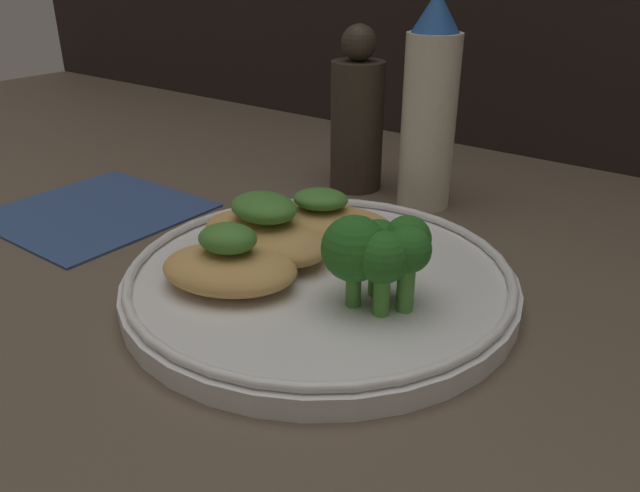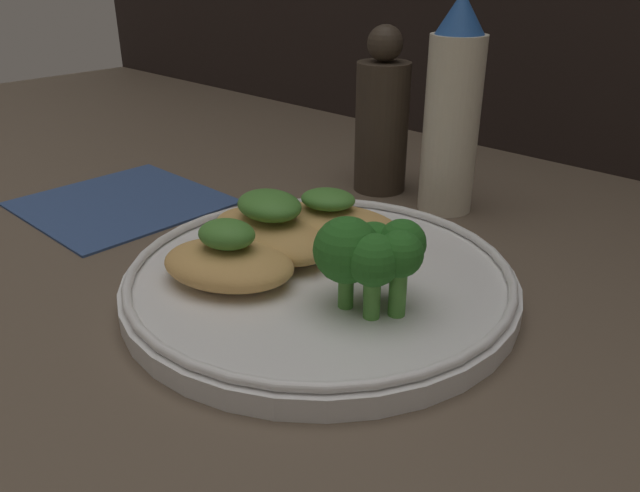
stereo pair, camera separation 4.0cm
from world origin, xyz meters
TOP-DOWN VIEW (x-y plane):
  - ground_plane at (0.00, 0.00)cm, footprint 180.00×180.00cm
  - plate at (0.00, 0.00)cm, footprint 25.91×25.91cm
  - grilled_meat_front at (-3.53, -4.75)cm, footprint 10.49×9.25cm
  - grilled_meat_middle at (-4.81, 0.39)cm, footprint 10.60×6.79cm
  - grilled_meat_back at (-2.85, 3.82)cm, footprint 12.23×9.85cm
  - broccoli_bunch at (5.13, -1.09)cm, footprint 6.08×5.98cm
  - sauce_bottle at (-2.39, 18.47)cm, footprint 4.64×4.64cm
  - pepper_grinder at (-9.74, 18.47)cm, footprint 4.89×4.89cm
  - napkin at (-24.06, -0.78)cm, footprint 15.60×15.60cm

SIDE VIEW (x-z plane):
  - ground_plane at x=0.00cm, z-range -1.00..0.00cm
  - napkin at x=-24.06cm, z-range 0.00..0.40cm
  - plate at x=0.00cm, z-range -0.01..1.99cm
  - grilled_meat_front at x=-3.53cm, z-range 0.78..4.97cm
  - grilled_meat_back at x=-2.85cm, z-range 0.90..5.00cm
  - grilled_meat_middle at x=-4.81cm, z-range 0.88..5.31cm
  - broccoli_bunch at x=5.13cm, z-range 2.12..7.85cm
  - pepper_grinder at x=-9.74cm, z-range -0.82..14.19cm
  - sauce_bottle at x=-2.39cm, z-range -0.39..17.63cm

